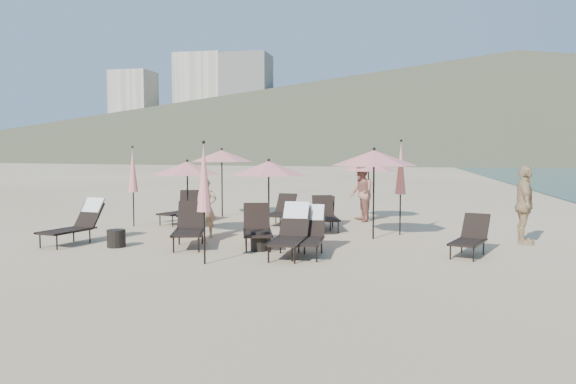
% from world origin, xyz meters
% --- Properties ---
extents(ground, '(800.00, 800.00, 0.00)m').
position_xyz_m(ground, '(0.00, 0.00, 0.00)').
color(ground, '#D6BA8C').
rests_on(ground, ground).
extents(volcanic_headland, '(690.00, 690.00, 55.00)m').
position_xyz_m(volcanic_headland, '(71.37, 302.62, 26.49)').
color(volcanic_headland, brown).
rests_on(volcanic_headland, ground).
extents(hotel_skyline, '(109.00, 82.00, 55.00)m').
position_xyz_m(hotel_skyline, '(-93.62, 271.21, 24.18)').
color(hotel_skyline, beige).
rests_on(hotel_skyline, ground).
extents(lounger_0, '(0.98, 1.82, 1.08)m').
position_xyz_m(lounger_0, '(-5.21, 0.20, 0.52)').
color(lounger_0, black).
rests_on(lounger_0, ground).
extents(lounger_1, '(1.14, 1.89, 1.02)m').
position_xyz_m(lounger_1, '(-2.34, 0.33, 0.48)').
color(lounger_1, black).
rests_on(lounger_1, ground).
extents(lounger_2, '(1.10, 1.81, 0.98)m').
position_xyz_m(lounger_2, '(-0.76, 0.63, 0.46)').
color(lounger_2, black).
rests_on(lounger_2, ground).
extents(lounger_3, '(0.69, 1.70, 1.04)m').
position_xyz_m(lounger_3, '(0.62, -0.13, 0.50)').
color(lounger_3, black).
rests_on(lounger_3, ground).
extents(lounger_4, '(0.68, 1.79, 1.11)m').
position_xyz_m(lounger_4, '(0.24, -0.30, 0.53)').
color(lounger_4, black).
rests_on(lounger_4, ground).
extents(lounger_5, '(1.04, 1.60, 0.86)m').
position_xyz_m(lounger_5, '(4.06, 0.45, 0.40)').
color(lounger_5, black).
rests_on(lounger_5, ground).
extents(lounger_6, '(1.13, 1.75, 0.94)m').
position_xyz_m(lounger_6, '(-4.14, 4.37, 0.44)').
color(lounger_6, black).
rests_on(lounger_6, ground).
extents(lounger_7, '(1.20, 1.91, 1.03)m').
position_xyz_m(lounger_7, '(-3.80, 4.06, 0.48)').
color(lounger_7, black).
rests_on(lounger_7, ground).
extents(lounger_8, '(0.81, 1.67, 0.92)m').
position_xyz_m(lounger_8, '(-1.07, 4.68, 0.43)').
color(lounger_8, black).
rests_on(lounger_8, ground).
extents(lounger_9, '(0.68, 1.58, 0.89)m').
position_xyz_m(lounger_9, '(0.32, 4.35, 0.41)').
color(lounger_9, black).
rests_on(lounger_9, ground).
extents(lounger_10, '(1.04, 1.76, 0.95)m').
position_xyz_m(lounger_10, '(0.43, 3.86, 0.44)').
color(lounger_10, black).
rests_on(lounger_10, ground).
extents(umbrella_open_0, '(1.90, 1.90, 2.05)m').
position_xyz_m(umbrella_open_0, '(-3.05, 2.02, 1.81)').
color(umbrella_open_0, black).
rests_on(umbrella_open_0, ground).
extents(umbrella_open_1, '(1.93, 1.93, 2.08)m').
position_xyz_m(umbrella_open_1, '(-0.67, 1.44, 1.84)').
color(umbrella_open_1, black).
rests_on(umbrella_open_1, ground).
extents(umbrella_open_2, '(2.19, 2.19, 2.36)m').
position_xyz_m(umbrella_open_2, '(1.88, 2.37, 2.08)').
color(umbrella_open_2, black).
rests_on(umbrella_open_2, ground).
extents(umbrella_open_3, '(2.21, 2.21, 2.38)m').
position_xyz_m(umbrella_open_3, '(-3.51, 6.37, 2.11)').
color(umbrella_open_3, black).
rests_on(umbrella_open_3, ground).
extents(umbrella_open_4, '(1.89, 1.89, 2.03)m').
position_xyz_m(umbrella_open_4, '(1.50, 6.52, 1.79)').
color(umbrella_open_4, black).
rests_on(umbrella_open_4, ground).
extents(umbrella_closed_0, '(0.29, 0.29, 2.47)m').
position_xyz_m(umbrella_closed_0, '(-1.25, -1.60, 1.72)').
color(umbrella_closed_0, black).
rests_on(umbrella_closed_0, ground).
extents(umbrella_closed_1, '(0.30, 0.30, 2.58)m').
position_xyz_m(umbrella_closed_1, '(2.55, 3.23, 1.79)').
color(umbrella_closed_1, black).
rests_on(umbrella_closed_1, ground).
extents(umbrella_closed_2, '(0.28, 0.28, 2.42)m').
position_xyz_m(umbrella_closed_2, '(-5.33, 3.41, 1.69)').
color(umbrella_closed_2, black).
rests_on(umbrella_closed_2, ground).
extents(side_table_0, '(0.44, 0.44, 0.41)m').
position_xyz_m(side_table_0, '(-3.99, -0.11, 0.21)').
color(side_table_0, black).
rests_on(side_table_0, ground).
extents(side_table_1, '(0.42, 0.42, 0.45)m').
position_xyz_m(side_table_1, '(-0.56, 0.11, 0.23)').
color(side_table_1, black).
rests_on(side_table_1, ground).
extents(beachgoer_a, '(0.63, 0.49, 1.54)m').
position_xyz_m(beachgoer_a, '(-2.44, 1.77, 0.77)').
color(beachgoer_a, tan).
rests_on(beachgoer_a, ground).
extents(beachgoer_b, '(0.97, 1.08, 1.83)m').
position_xyz_m(beachgoer_b, '(1.30, 6.00, 0.92)').
color(beachgoer_b, '#AB6A58').
rests_on(beachgoer_b, ground).
extents(beachgoer_c, '(0.51, 1.14, 1.91)m').
position_xyz_m(beachgoer_c, '(5.51, 2.30, 0.96)').
color(beachgoer_c, tan).
rests_on(beachgoer_c, ground).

